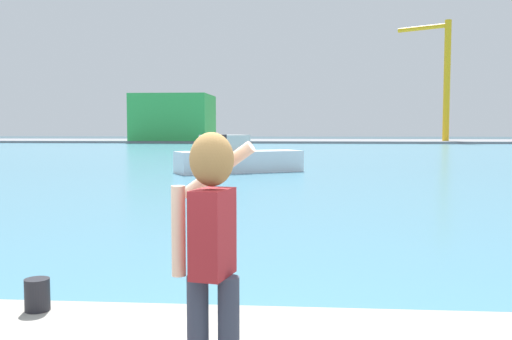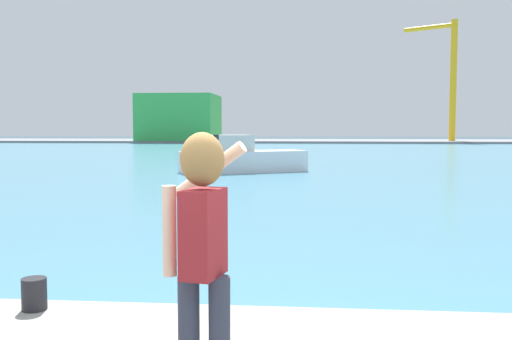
{
  "view_description": "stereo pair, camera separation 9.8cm",
  "coord_description": "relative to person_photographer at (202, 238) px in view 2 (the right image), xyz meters",
  "views": [
    {
      "loc": [
        0.62,
        -3.54,
        2.25
      ],
      "look_at": [
        -0.1,
        5.39,
        1.6
      ],
      "focal_mm": 39.97,
      "sensor_mm": 36.0,
      "label": 1
    },
    {
      "loc": [
        0.72,
        -3.53,
        2.25
      ],
      "look_at": [
        -0.1,
        5.39,
        1.6
      ],
      "focal_mm": 39.97,
      "sensor_mm": 36.0,
      "label": 2
    }
  ],
  "objects": [
    {
      "name": "harbor_water",
      "position": [
        -0.05,
        52.0,
        -1.55
      ],
      "size": [
        140.0,
        100.0,
        0.02
      ],
      "primitive_type": "cube",
      "color": "teal",
      "rests_on": "ground_plane"
    },
    {
      "name": "boat_moored",
      "position": [
        -2.75,
        25.39,
        -0.83
      ],
      "size": [
        6.6,
        4.7,
        1.91
      ],
      "rotation": [
        0.0,
        0.0,
        0.48
      ],
      "color": "white",
      "rests_on": "harbor_water"
    },
    {
      "name": "person_photographer",
      "position": [
        0.0,
        0.0,
        0.0
      ],
      "size": [
        0.53,
        0.57,
        1.74
      ],
      "rotation": [
        0.0,
        0.0,
        1.34
      ],
      "color": "#2D3342",
      "rests_on": "quay_promenade"
    },
    {
      "name": "ground_plane",
      "position": [
        -0.05,
        50.0,
        -1.56
      ],
      "size": [
        220.0,
        220.0,
        0.0
      ],
      "primitive_type": "plane",
      "color": "#334751"
    },
    {
      "name": "port_crane",
      "position": [
        22.23,
        87.55,
        9.56
      ],
      "size": [
        7.47,
        5.16,
        18.54
      ],
      "color": "yellow",
      "rests_on": "far_shore_dock"
    },
    {
      "name": "far_shore_dock",
      "position": [
        -0.05,
        92.0,
        -1.38
      ],
      "size": [
        140.0,
        20.0,
        0.35
      ],
      "primitive_type": "cube",
      "color": "gray",
      "rests_on": "ground_plane"
    },
    {
      "name": "harbor_bollard",
      "position": [
        -1.98,
        1.68,
        -0.91
      ],
      "size": [
        0.24,
        0.24,
        0.31
      ],
      "primitive_type": "cylinder",
      "color": "black",
      "rests_on": "quay_promenade"
    },
    {
      "name": "warehouse_left",
      "position": [
        -20.16,
        87.69,
        2.47
      ],
      "size": [
        12.02,
        11.45,
        7.34
      ],
      "primitive_type": "cube",
      "color": "green",
      "rests_on": "far_shore_dock"
    }
  ]
}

